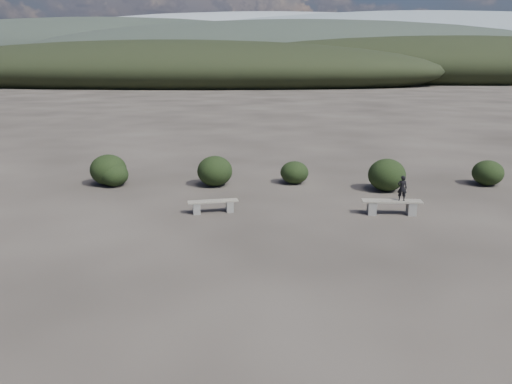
{
  "coord_description": "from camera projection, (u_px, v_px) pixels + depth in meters",
  "views": [
    {
      "loc": [
        0.49,
        -10.86,
        4.94
      ],
      "look_at": [
        -0.52,
        3.5,
        1.1
      ],
      "focal_mm": 35.0,
      "sensor_mm": 36.0,
      "label": 1
    }
  ],
  "objects": [
    {
      "name": "shrub_c",
      "position": [
        294.0,
        172.0,
        20.39
      ],
      "size": [
        1.15,
        1.15,
        0.92
      ],
      "primitive_type": "ellipsoid",
      "color": "black",
      "rests_on": "ground"
    },
    {
      "name": "shrub_a",
      "position": [
        114.0,
        175.0,
        19.96
      ],
      "size": [
        1.14,
        1.14,
        0.93
      ],
      "primitive_type": "ellipsoid",
      "color": "black",
      "rests_on": "ground"
    },
    {
      "name": "shrub_d",
      "position": [
        387.0,
        175.0,
        19.22
      ],
      "size": [
        1.43,
        1.43,
        1.25
      ],
      "primitive_type": "ellipsoid",
      "color": "black",
      "rests_on": "ground"
    },
    {
      "name": "ground",
      "position": [
        268.0,
        275.0,
        11.77
      ],
      "size": [
        1200.0,
        1200.0,
        0.0
      ],
      "primitive_type": "plane",
      "color": "#2C2722",
      "rests_on": "ground"
    },
    {
      "name": "shrub_b",
      "position": [
        215.0,
        171.0,
        19.99
      ],
      "size": [
        1.41,
        1.41,
        1.21
      ],
      "primitive_type": "ellipsoid",
      "color": "black",
      "rests_on": "ground"
    },
    {
      "name": "bench_right",
      "position": [
        392.0,
        206.0,
        16.32
      ],
      "size": [
        1.94,
        0.44,
        0.48
      ],
      "rotation": [
        0.0,
        0.0,
        0.02
      ],
      "color": "slate",
      "rests_on": "ground"
    },
    {
      "name": "bench_left",
      "position": [
        213.0,
        205.0,
        16.53
      ],
      "size": [
        1.69,
        0.79,
        0.42
      ],
      "rotation": [
        0.0,
        0.0,
        0.28
      ],
      "color": "slate",
      "rests_on": "ground"
    },
    {
      "name": "seated_person",
      "position": [
        402.0,
        188.0,
        16.15
      ],
      "size": [
        0.32,
        0.23,
        0.83
      ],
      "primitive_type": "imported",
      "rotation": [
        0.0,
        0.0,
        3.05
      ],
      "color": "black",
      "rests_on": "bench_right"
    },
    {
      "name": "shrub_f",
      "position": [
        108.0,
        170.0,
        20.16
      ],
      "size": [
        1.46,
        1.46,
        1.23
      ],
      "primitive_type": "ellipsoid",
      "color": "black",
      "rests_on": "ground"
    },
    {
      "name": "mountain_ridges",
      "position": [
        281.0,
        50.0,
        336.31
      ],
      "size": [
        500.0,
        400.0,
        56.0
      ],
      "color": "black",
      "rests_on": "ground"
    },
    {
      "name": "shrub_e",
      "position": [
        488.0,
        173.0,
        20.09
      ],
      "size": [
        1.22,
        1.22,
        1.02
      ],
      "primitive_type": "ellipsoid",
      "color": "black",
      "rests_on": "ground"
    }
  ]
}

